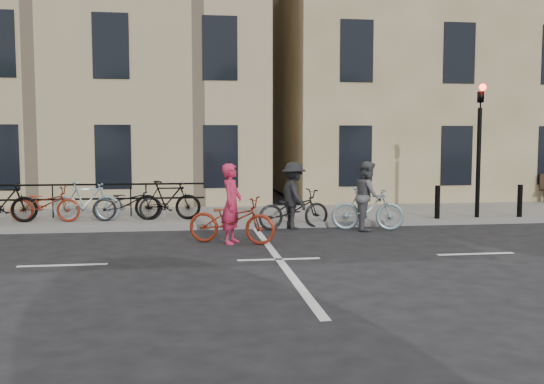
{
  "coord_description": "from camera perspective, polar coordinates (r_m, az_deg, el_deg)",
  "views": [
    {
      "loc": [
        -1.71,
        -11.32,
        2.3
      ],
      "look_at": [
        0.19,
        2.3,
        1.1
      ],
      "focal_mm": 40.0,
      "sensor_mm": 36.0,
      "label": 1
    }
  ],
  "objects": [
    {
      "name": "ground",
      "position": [
        11.68,
        0.65,
        -6.38
      ],
      "size": [
        120.0,
        120.0,
        0.0
      ],
      "primitive_type": "plane",
      "color": "black",
      "rests_on": "ground"
    },
    {
      "name": "sidewalk",
      "position": [
        17.61,
        -15.35,
        -2.45
      ],
      "size": [
        46.0,
        4.0,
        0.15
      ],
      "primitive_type": "cube",
      "color": "slate",
      "rests_on": "ground"
    },
    {
      "name": "building_east",
      "position": [
        26.85,
        16.09,
        13.04
      ],
      "size": [
        14.0,
        10.0,
        12.0
      ],
      "primitive_type": "cube",
      "color": "#98875C",
      "rests_on": "sidewalk"
    },
    {
      "name": "traffic_light",
      "position": [
        17.55,
        18.94,
        5.22
      ],
      "size": [
        0.18,
        0.3,
        3.9
      ],
      "color": "black",
      "rests_on": "sidewalk"
    },
    {
      "name": "bollard_east",
      "position": [
        17.04,
        15.3,
        -0.91
      ],
      "size": [
        0.14,
        0.14,
        0.9
      ],
      "primitive_type": "cylinder",
      "color": "black",
      "rests_on": "sidewalk"
    },
    {
      "name": "bollard_west",
      "position": [
        18.12,
        22.29,
        -0.77
      ],
      "size": [
        0.14,
        0.14,
        0.9
      ],
      "primitive_type": "cylinder",
      "color": "black",
      "rests_on": "sidewalk"
    },
    {
      "name": "parked_bikes",
      "position": [
        16.75,
        -18.93,
        -0.95
      ],
      "size": [
        7.25,
        1.23,
        1.05
      ],
      "color": "black",
      "rests_on": "sidewalk"
    },
    {
      "name": "cyclist_pink",
      "position": [
        13.4,
        -3.81,
        -2.25
      ],
      "size": [
        2.1,
        1.41,
        1.77
      ],
      "rotation": [
        0.0,
        0.0,
        1.17
      ],
      "color": "maroon",
      "rests_on": "ground"
    },
    {
      "name": "cyclist_grey",
      "position": [
        15.49,
        9.01,
        -0.97
      ],
      "size": [
        1.88,
        0.99,
        1.75
      ],
      "rotation": [
        0.0,
        0.0,
        1.33
      ],
      "color": "#84A3AD",
      "rests_on": "ground"
    },
    {
      "name": "cyclist_dark",
      "position": [
        15.54,
        2.05,
        -1.0
      ],
      "size": [
        2.04,
        1.24,
        1.72
      ],
      "rotation": [
        0.0,
        0.0,
        1.82
      ],
      "color": "black",
      "rests_on": "ground"
    }
  ]
}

